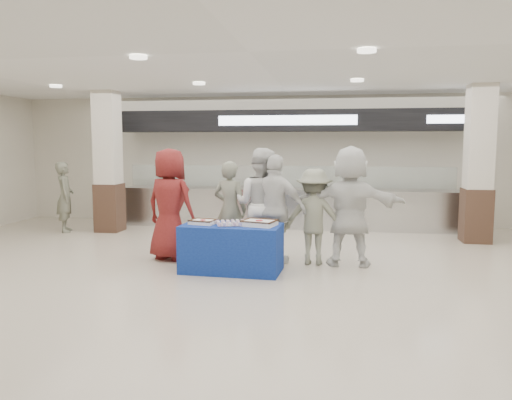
% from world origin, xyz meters
% --- Properties ---
extents(ground, '(14.00, 14.00, 0.00)m').
position_xyz_m(ground, '(0.00, 0.00, 0.00)').
color(ground, beige).
rests_on(ground, ground).
extents(serving_line, '(8.70, 0.85, 2.80)m').
position_xyz_m(serving_line, '(0.00, 5.40, 1.16)').
color(serving_line, silver).
rests_on(serving_line, ground).
extents(column_left, '(0.55, 0.55, 3.20)m').
position_xyz_m(column_left, '(-4.00, 4.20, 1.53)').
color(column_left, '#39241A').
rests_on(column_left, ground).
extents(column_right, '(0.55, 0.55, 3.20)m').
position_xyz_m(column_right, '(4.00, 4.20, 1.53)').
color(column_right, '#39241A').
rests_on(column_right, ground).
extents(display_table, '(1.59, 0.86, 0.75)m').
position_xyz_m(display_table, '(-0.46, 1.06, 0.38)').
color(display_table, navy).
rests_on(display_table, ground).
extents(sheet_cake_left, '(0.44, 0.37, 0.08)m').
position_xyz_m(sheet_cake_left, '(-0.92, 1.06, 0.79)').
color(sheet_cake_left, white).
rests_on(sheet_cake_left, display_table).
extents(sheet_cake_right, '(0.57, 0.49, 0.10)m').
position_xyz_m(sheet_cake_right, '(-0.02, 1.03, 0.80)').
color(sheet_cake_right, white).
rests_on(sheet_cake_right, display_table).
extents(cupcake_tray, '(0.47, 0.41, 0.06)m').
position_xyz_m(cupcake_tray, '(-0.46, 1.01, 0.78)').
color(cupcake_tray, silver).
rests_on(cupcake_tray, display_table).
extents(civilian_maroon, '(1.09, 0.88, 1.94)m').
position_xyz_m(civilian_maroon, '(-1.68, 1.70, 0.97)').
color(civilian_maroon, maroon).
rests_on(civilian_maroon, ground).
extents(soldier_a, '(0.70, 0.55, 1.71)m').
position_xyz_m(soldier_a, '(-0.71, 2.09, 0.86)').
color(soldier_a, slate).
rests_on(soldier_a, ground).
extents(chef_tall, '(1.08, 0.93, 1.94)m').
position_xyz_m(chef_tall, '(-0.13, 1.94, 0.97)').
color(chef_tall, silver).
rests_on(chef_tall, ground).
extents(chef_short, '(1.17, 0.77, 1.84)m').
position_xyz_m(chef_short, '(0.16, 1.70, 0.92)').
color(chef_short, silver).
rests_on(chef_short, ground).
extents(soldier_b, '(1.06, 0.64, 1.61)m').
position_xyz_m(soldier_b, '(0.80, 1.77, 0.80)').
color(soldier_b, slate).
rests_on(soldier_b, ground).
extents(civilian_white, '(1.85, 0.63, 1.99)m').
position_xyz_m(civilian_white, '(1.38, 1.75, 0.99)').
color(civilian_white, white).
rests_on(civilian_white, ground).
extents(soldier_bg, '(0.61, 0.70, 1.61)m').
position_xyz_m(soldier_bg, '(-4.96, 3.97, 0.80)').
color(soldier_bg, slate).
rests_on(soldier_bg, ground).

